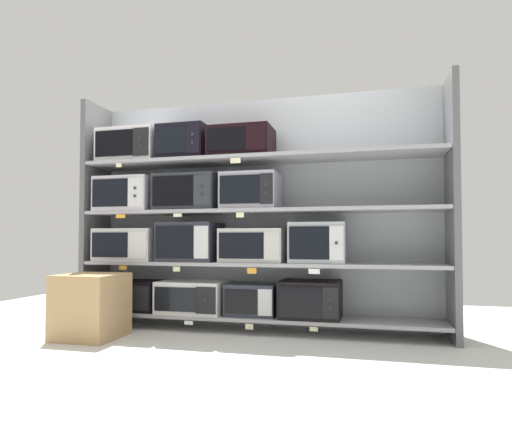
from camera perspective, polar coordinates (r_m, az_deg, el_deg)
The scene contains 36 objects.
ground at distance 2.92m, azimuth -5.11°, elevation -17.51°, with size 7.04×6.00×0.02m, color silver.
back_panel at distance 4.00m, azimuth 0.83°, elevation 1.54°, with size 3.24×0.04×2.03m, color #9EA3A8.
upright_left at distance 4.42m, azimuth -19.85°, elevation 1.32°, with size 0.05×0.43×2.03m, color #5B5B5E.
upright_right at distance 3.71m, azimuth 23.88°, elevation 1.99°, with size 0.05×0.43×2.03m, color #5B5B5E.
shelf_0 at distance 3.82m, azimuth 0.00°, elevation -11.80°, with size 3.04×0.43×0.03m, color #99999E.
microwave_0 at distance 4.24m, azimuth -15.74°, elevation -8.76°, with size 0.57×0.37×0.26m.
microwave_1 at distance 3.97m, azimuth -8.00°, elevation -9.20°, with size 0.58×0.44×0.27m.
microwave_2 at distance 3.80m, azimuth -0.44°, elevation -9.62°, with size 0.42×0.34×0.26m.
microwave_3 at distance 3.71m, azimuth 7.03°, elevation -9.53°, with size 0.49×0.41×0.30m.
price_tag_0 at distance 4.09m, azimuth -17.37°, elevation -11.60°, with size 0.05×0.00×0.03m, color beige.
price_tag_1 at distance 3.79m, azimuth -8.63°, elevation -12.41°, with size 0.08×0.00×0.03m, color white.
price_tag_2 at distance 3.62m, azimuth -0.86°, elevation -13.02°, with size 0.06×0.00×0.04m, color beige.
price_tag_3 at distance 3.53m, azimuth 7.41°, elevation -13.22°, with size 0.06×0.00×0.03m, color beige.
shelf_1 at distance 3.77m, azimuth 0.00°, elevation -5.13°, with size 3.04×0.43×0.03m, color #99999E.
microwave_4 at distance 4.21m, azimuth -15.76°, elevation -2.56°, with size 0.56×0.42×0.29m.
microwave_5 at distance 3.95m, azimuth -8.38°, elevation -2.29°, with size 0.50×0.42×0.34m.
microwave_6 at distance 3.77m, azimuth -0.31°, elevation -2.76°, with size 0.54×0.36×0.28m.
microwave_7 at distance 3.67m, azimuth 7.97°, elevation -2.39°, with size 0.45×0.40×0.33m.
price_tag_4 at distance 4.01m, azimuth -16.69°, elevation -5.39°, with size 0.07×0.00×0.03m, color orange.
price_tag_5 at distance 3.78m, azimuth -10.14°, elevation -5.70°, with size 0.06×0.00×0.04m, color beige.
price_tag_6 at distance 3.56m, azimuth -0.53°, elevation -6.01°, with size 0.08×0.00×0.05m, color orange.
price_tag_7 at distance 3.47m, azimuth 7.47°, elevation -6.04°, with size 0.09×0.00×0.04m, color white.
shelf_2 at distance 3.78m, azimuth 0.00°, elevation 1.63°, with size 3.04×0.43×0.03m, color #99999E.
microwave_8 at distance 4.24m, azimuth -15.93°, elevation 3.61°, with size 0.52×0.43×0.31m.
microwave_9 at distance 3.98m, azimuth -8.54°, elevation 3.95°, with size 0.56×0.41×0.31m.
microwave_10 at distance 3.80m, azimuth -0.60°, elevation 4.17°, with size 0.47×0.40×0.31m.
price_tag_8 at distance 4.03m, azimuth -16.97°, elevation 0.97°, with size 0.09×0.00×0.03m, color orange.
price_tag_9 at distance 3.78m, azimuth -10.02°, elevation 1.13°, with size 0.08×0.00×0.03m, color beige.
price_tag_10 at distance 3.59m, azimuth -2.06°, elevation 1.17°, with size 0.07×0.00×0.04m, color beige.
shelf_3 at distance 3.83m, azimuth 0.00°, elevation 8.29°, with size 3.04×0.43×0.03m, color #99999E.
microwave_11 at distance 4.30m, azimuth -15.68°, elevation 9.50°, with size 0.55×0.37×0.31m.
microwave_12 at distance 4.07m, azimuth -9.08°, elevation 10.11°, with size 0.43×0.37×0.30m.
microwave_13 at distance 3.89m, azimuth -1.88°, elevation 10.32°, with size 0.53×0.37×0.26m.
price_tag_11 at distance 4.08m, azimuth -17.18°, elevation 7.21°, with size 0.05×0.00×0.03m, color beige.
price_tag_12 at distance 3.65m, azimuth -2.65°, elevation 8.14°, with size 0.09×0.00×0.04m, color beige.
shipping_carton at distance 3.77m, azimuth -20.40°, elevation -9.81°, with size 0.46×0.46×0.50m, color tan.
Camera 1 is at (0.93, -3.65, 0.77)m, focal length 31.21 mm.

